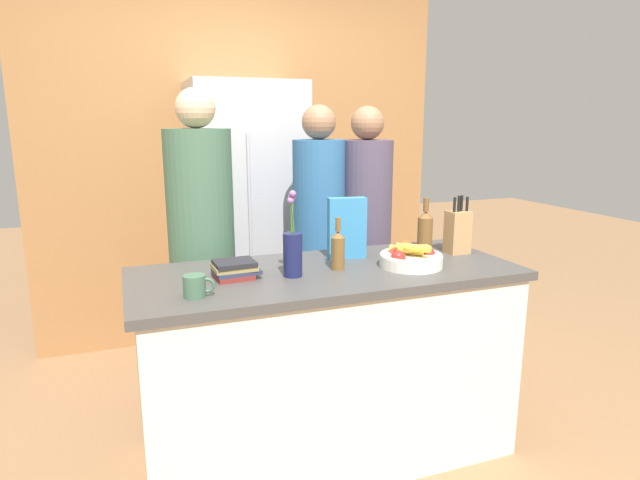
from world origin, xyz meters
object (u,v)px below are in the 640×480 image
at_px(person_in_blue, 319,231).
at_px(coffee_mug, 195,286).
at_px(knife_block, 458,231).
at_px(book_stack, 235,269).
at_px(refrigerator, 248,221).
at_px(person_at_sink, 202,236).
at_px(flower_vase, 293,250).
at_px(cereal_box, 347,228).
at_px(bottle_vinegar, 425,229).
at_px(bottle_oil, 338,249).
at_px(person_in_red_tee, 365,229).
at_px(fruit_bowl, 411,257).

bearing_deg(person_in_blue, coffee_mug, -144.33).
bearing_deg(knife_block, book_stack, -177.61).
height_order(refrigerator, person_at_sink, refrigerator).
xyz_separation_m(knife_block, person_in_blue, (-0.52, 0.65, -0.08)).
xyz_separation_m(flower_vase, cereal_box, (0.35, 0.21, 0.03)).
height_order(knife_block, person_at_sink, person_at_sink).
relative_size(cereal_box, book_stack, 1.48).
xyz_separation_m(bottle_vinegar, person_in_blue, (-0.40, 0.53, -0.08)).
bearing_deg(cereal_box, person_in_blue, 84.32).
bearing_deg(coffee_mug, bottle_oil, 14.72).
bearing_deg(knife_block, person_in_red_tee, 110.15).
bearing_deg(refrigerator, flower_vase, -94.95).
xyz_separation_m(knife_block, person_at_sink, (-1.22, 0.57, -0.05)).
distance_m(bottle_oil, person_in_blue, 0.74).
xyz_separation_m(knife_block, cereal_box, (-0.57, 0.11, 0.04)).
bearing_deg(person_in_red_tee, flower_vase, -144.35).
height_order(person_at_sink, person_in_blue, person_at_sink).
distance_m(coffee_mug, person_in_blue, 1.23).
xyz_separation_m(fruit_bowl, bottle_oil, (-0.34, 0.07, 0.05)).
relative_size(flower_vase, bottle_vinegar, 1.37).
height_order(flower_vase, person_at_sink, person_at_sink).
relative_size(person_at_sink, person_in_red_tee, 1.05).
bearing_deg(person_in_red_tee, bottle_oil, -134.65).
bearing_deg(flower_vase, coffee_mug, -162.24).
height_order(refrigerator, knife_block, refrigerator).
bearing_deg(coffee_mug, book_stack, 45.62).
bearing_deg(bottle_oil, book_stack, 177.16).
xyz_separation_m(fruit_bowl, book_stack, (-0.81, 0.09, -0.00)).
distance_m(refrigerator, person_in_red_tee, 0.89).
bearing_deg(bottle_vinegar, flower_vase, -164.12).
bearing_deg(cereal_box, refrigerator, 100.85).
height_order(flower_vase, person_in_red_tee, person_in_red_tee).
xyz_separation_m(refrigerator, bottle_oil, (0.11, -1.37, 0.10)).
height_order(book_stack, person_in_red_tee, person_in_red_tee).
height_order(knife_block, person_in_blue, person_in_blue).
relative_size(fruit_bowl, person_in_red_tee, 0.17).
distance_m(knife_block, person_in_blue, 0.84).
relative_size(bottle_oil, person_in_red_tee, 0.14).
height_order(knife_block, bottle_vinegar, knife_block).
xyz_separation_m(knife_block, person_in_red_tee, (-0.23, 0.62, -0.09)).
bearing_deg(fruit_bowl, person_in_blue, 101.88).
xyz_separation_m(person_in_blue, person_in_red_tee, (0.29, -0.03, -0.01)).
relative_size(book_stack, person_in_blue, 0.12).
xyz_separation_m(cereal_box, person_in_blue, (0.05, 0.54, -0.12)).
distance_m(book_stack, bottle_oil, 0.48).
bearing_deg(cereal_box, bottle_vinegar, 1.85).
relative_size(refrigerator, cereal_box, 6.12).
xyz_separation_m(cereal_box, book_stack, (-0.60, -0.16, -0.11)).
relative_size(refrigerator, person_in_blue, 1.10).
height_order(bottle_oil, person_in_blue, person_in_blue).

